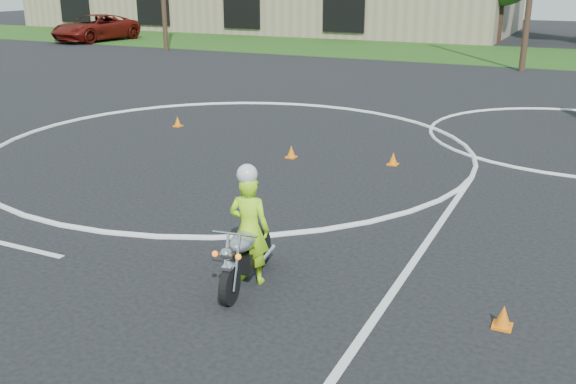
% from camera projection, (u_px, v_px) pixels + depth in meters
% --- Properties ---
extents(ground, '(120.00, 120.00, 0.00)m').
position_uv_depth(ground, '(163.00, 180.00, 13.83)').
color(ground, black).
rests_on(ground, ground).
extents(grass_strip, '(120.00, 10.00, 0.02)m').
position_uv_depth(grass_strip, '(443.00, 52.00, 36.92)').
color(grass_strip, '#1E4714').
rests_on(grass_strip, ground).
extents(course_markings, '(19.05, 19.05, 0.12)m').
position_uv_depth(course_markings, '(331.00, 145.00, 16.66)').
color(course_markings, silver).
rests_on(course_markings, ground).
extents(primary_motorcycle, '(0.63, 1.80, 0.95)m').
position_uv_depth(primary_motorcycle, '(246.00, 255.00, 8.99)').
color(primary_motorcycle, black).
rests_on(primary_motorcycle, ground).
extents(rider_primary_grp, '(0.63, 0.46, 1.76)m').
position_uv_depth(rider_primary_grp, '(249.00, 226.00, 8.98)').
color(rider_primary_grp, '#AEFF1A').
rests_on(rider_primary_grp, ground).
extents(pickup_grp, '(3.39, 6.47, 1.74)m').
position_uv_depth(pickup_grp, '(95.00, 28.00, 43.24)').
color(pickup_grp, '#590F0A').
rests_on(pickup_grp, ground).
extents(traffic_cones, '(17.52, 11.22, 0.30)m').
position_uv_depth(traffic_cones, '(489.00, 164.00, 14.48)').
color(traffic_cones, orange).
rests_on(traffic_cones, ground).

